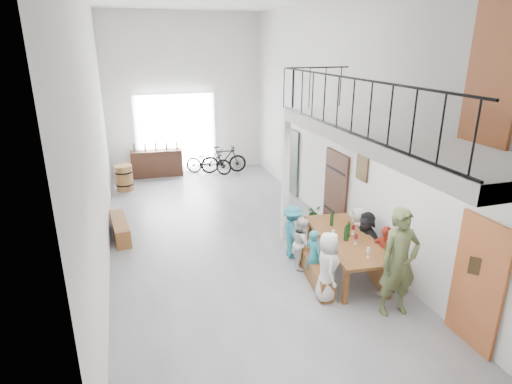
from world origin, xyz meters
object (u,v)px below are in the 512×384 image
object	(u,v)px
serving_counter	(157,163)
bicycle_near	(209,162)
side_bench	(120,228)
host_standing	(399,263)
bench_inner	(315,270)
oak_barrel	(124,178)
tasting_table	(346,241)

from	to	relation	value
serving_counter	bicycle_near	bearing A→B (deg)	-6.01
side_bench	host_standing	xyz separation A→B (m)	(4.55, -4.67, 0.76)
side_bench	serving_counter	bearing A→B (deg)	74.54
bench_inner	serving_counter	world-z (taller)	serving_counter
bench_inner	oak_barrel	distance (m)	7.66
bench_inner	side_bench	bearing A→B (deg)	146.95
side_bench	host_standing	bearing A→B (deg)	-45.74
tasting_table	side_bench	distance (m)	5.44
side_bench	host_standing	size ratio (longest dim) A/B	0.79
oak_barrel	bicycle_near	distance (m)	3.08
side_bench	bicycle_near	distance (m)	5.52
tasting_table	bench_inner	size ratio (longest dim) A/B	1.44
host_standing	bicycle_near	distance (m)	9.34
oak_barrel	bicycle_near	size ratio (longest dim) A/B	0.48
serving_counter	bicycle_near	world-z (taller)	serving_counter
oak_barrel	bench_inner	bearing A→B (deg)	-62.84
side_bench	bicycle_near	world-z (taller)	bicycle_near
tasting_table	serving_counter	bearing A→B (deg)	117.28
tasting_table	bench_inner	world-z (taller)	tasting_table
serving_counter	host_standing	world-z (taller)	host_standing
bench_inner	serving_counter	bearing A→B (deg)	114.34
bench_inner	side_bench	distance (m)	4.90
side_bench	serving_counter	xyz separation A→B (m)	(1.34, 4.85, 0.25)
oak_barrel	serving_counter	xyz separation A→B (m)	(1.15, 1.26, 0.06)
serving_counter	bicycle_near	xyz separation A→B (m)	(1.79, -0.30, -0.02)
oak_barrel	serving_counter	size ratio (longest dim) A/B	0.46
side_bench	bench_inner	bearing A→B (deg)	-41.15
tasting_table	side_bench	xyz separation A→B (m)	(-4.39, 3.17, -0.49)
tasting_table	bicycle_near	distance (m)	7.83
serving_counter	bicycle_near	distance (m)	1.81
tasting_table	oak_barrel	world-z (taller)	oak_barrel
bench_inner	bicycle_near	bearing A→B (deg)	102.26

